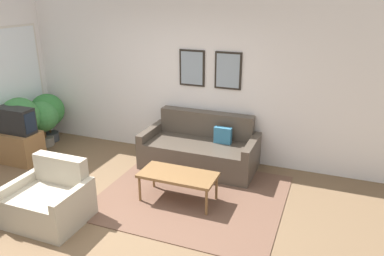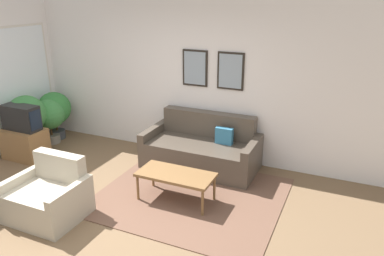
% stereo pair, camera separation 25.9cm
% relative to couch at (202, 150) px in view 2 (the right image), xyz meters
% --- Properties ---
extents(ground_plane, '(16.00, 16.00, 0.00)m').
position_rel_couch_xyz_m(ground_plane, '(-0.54, -2.02, -0.30)').
color(ground_plane, brown).
extents(area_rug, '(2.52, 2.19, 0.01)m').
position_rel_couch_xyz_m(area_rug, '(0.23, -0.97, -0.29)').
color(area_rug, brown).
rests_on(area_rug, ground_plane).
extents(wall_back, '(8.00, 0.09, 2.70)m').
position_rel_couch_xyz_m(wall_back, '(-0.53, 0.47, 1.05)').
color(wall_back, silver).
rests_on(wall_back, ground_plane).
extents(couch, '(1.84, 0.90, 0.86)m').
position_rel_couch_xyz_m(couch, '(0.00, 0.00, 0.00)').
color(couch, '#4C4238').
rests_on(couch, ground_plane).
extents(coffee_table, '(1.05, 0.50, 0.41)m').
position_rel_couch_xyz_m(coffee_table, '(0.09, -1.14, 0.08)').
color(coffee_table, brown).
rests_on(coffee_table, ground_plane).
extents(tv_stand, '(0.72, 0.46, 0.53)m').
position_rel_couch_xyz_m(tv_stand, '(-2.93, -0.94, -0.03)').
color(tv_stand, olive).
rests_on(tv_stand, ground_plane).
extents(tv, '(0.66, 0.28, 0.43)m').
position_rel_couch_xyz_m(tv, '(-2.92, -0.94, 0.44)').
color(tv, black).
rests_on(tv, tv_stand).
extents(armchair, '(0.92, 0.76, 0.77)m').
position_rel_couch_xyz_m(armchair, '(-1.23, -2.15, -0.03)').
color(armchair, '#B2A893').
rests_on(armchair, ground_plane).
extents(potted_plant_tall, '(0.67, 0.67, 1.03)m').
position_rel_couch_xyz_m(potted_plant_tall, '(-3.11, -0.65, 0.37)').
color(potted_plant_tall, '#383D42').
rests_on(potted_plant_tall, ground_plane).
extents(potted_plant_by_window, '(0.63, 0.63, 0.94)m').
position_rel_couch_xyz_m(potted_plant_by_window, '(-3.10, 0.01, 0.29)').
color(potted_plant_by_window, '#383D42').
rests_on(potted_plant_by_window, ground_plane).
extents(potted_plant_small, '(0.57, 0.57, 0.86)m').
position_rel_couch_xyz_m(potted_plant_small, '(-3.03, -0.21, 0.24)').
color(potted_plant_small, slate).
rests_on(potted_plant_small, ground_plane).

